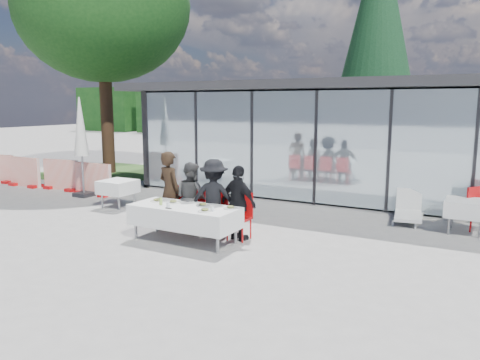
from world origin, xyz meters
name	(u,v)px	position (x,y,z in m)	size (l,w,h in m)	color
ground	(204,237)	(0.00, 0.00, 0.00)	(90.00, 90.00, 0.00)	gray
pavilion	(385,123)	(2.00, 8.16, 2.15)	(14.80, 8.80, 3.44)	gray
treeline	(386,112)	(-2.00, 28.00, 2.20)	(62.50, 2.00, 4.40)	black
dining_table	(184,216)	(-0.16, -0.46, 0.54)	(2.26, 0.96, 0.75)	silver
diner_a	(170,191)	(-1.01, 0.18, 0.88)	(0.64, 0.64, 1.77)	black
diner_chair_a	(173,205)	(-1.01, 0.29, 0.54)	(0.44, 0.44, 0.97)	#B40C0D
diner_b	(191,198)	(-0.43, 0.18, 0.78)	(0.76, 0.76, 1.56)	#454545
diner_chair_b	(194,208)	(-0.43, 0.29, 0.54)	(0.44, 0.44, 0.97)	#B40C0D
diner_c	(214,198)	(0.15, 0.18, 0.83)	(1.07, 1.07, 1.66)	black
diner_chair_c	(217,210)	(0.15, 0.29, 0.54)	(0.44, 0.44, 0.97)	#B40C0D
diner_d	(239,203)	(0.75, 0.18, 0.78)	(0.92, 0.92, 1.56)	black
diner_chair_d	(241,214)	(0.75, 0.29, 0.54)	(0.44, 0.44, 0.97)	#B40C0D
plate_a	(157,200)	(-0.94, -0.38, 0.77)	(0.28, 0.28, 0.07)	silver
plate_b	(173,202)	(-0.53, -0.34, 0.77)	(0.28, 0.28, 0.07)	silver
plate_c	(203,205)	(0.17, -0.28, 0.77)	(0.28, 0.28, 0.07)	silver
plate_d	(231,208)	(0.79, -0.24, 0.77)	(0.28, 0.28, 0.07)	silver
plate_extra	(205,210)	(0.47, -0.67, 0.77)	(0.28, 0.28, 0.07)	silver
juice_bottle	(161,201)	(-0.65, -0.61, 0.83)	(0.06, 0.06, 0.15)	#93BA4D
drinking_glasses	(190,207)	(0.11, -0.66, 0.80)	(1.02, 0.21, 0.10)	silver
folded_eyeglasses	(169,208)	(-0.29, -0.82, 0.76)	(0.14, 0.03, 0.01)	black
spare_table_left	(118,187)	(-3.66, 1.34, 0.55)	(0.86, 0.86, 0.74)	silver
spare_table_right	(466,208)	(4.86, 2.99, 0.55)	(0.86, 0.86, 0.74)	silver
spare_chair_a	(478,207)	(5.07, 3.37, 0.54)	(0.61, 0.61, 0.97)	#B40C0D
market_umbrella	(81,133)	(-5.63, 1.96, 1.94)	(0.50, 0.50, 3.00)	black
lounger	(408,210)	(3.58, 3.56, 0.26)	(0.79, 1.40, 0.72)	silver
deciduous_tree	(102,8)	(-8.50, 6.00, 6.48)	(7.04, 6.40, 9.38)	#382316
conifer_tree	(377,28)	(0.50, 13.00, 5.99)	(4.00, 4.00, 10.50)	#382316
grass_patch	(110,172)	(-8.50, 6.00, 0.01)	(5.00, 5.00, 0.02)	#385926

